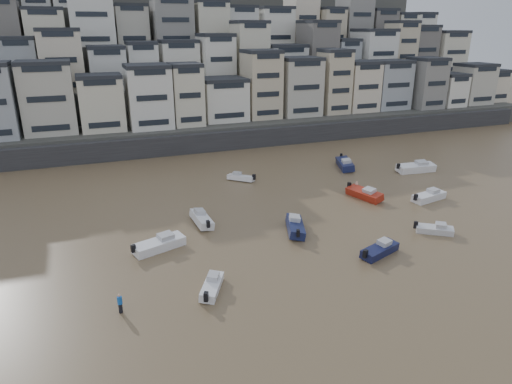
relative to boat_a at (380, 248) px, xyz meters
name	(u,v)px	position (x,y,z in m)	size (l,w,h in m)	color
harbor_wall	(229,140)	(-1.15, 46.78, 1.04)	(140.00, 3.00, 3.50)	#38383A
hillside	(199,63)	(3.59, 86.62, 12.30)	(141.04, 66.00, 50.00)	#4C4C47
boat_a	(380,248)	(0.00, 0.00, 0.00)	(5.19, 1.70, 1.42)	#14183F
boat_b	(435,228)	(8.86, 2.12, -0.11)	(4.38, 1.43, 1.19)	silver
boat_c	(295,225)	(-5.66, 8.15, 0.09)	(5.85, 1.92, 1.60)	#161D45
boat_d	(429,195)	(15.43, 10.77, 0.07)	(5.72, 1.87, 1.56)	white
boat_e	(364,193)	(7.75, 14.54, 0.09)	(5.86, 1.92, 1.60)	#9E2313
boat_f	(202,218)	(-15.05, 14.11, 0.04)	(5.50, 1.80, 1.50)	white
boat_g	(416,166)	(22.28, 21.83, 0.23)	(6.86, 2.25, 1.87)	white
boat_h	(241,177)	(-5.44, 27.71, -0.09)	(4.52, 1.48, 1.23)	white
boat_i	(345,163)	(12.78, 27.82, 0.19)	(6.62, 2.17, 1.81)	#161C45
boat_j	(212,285)	(-17.91, -0.50, -0.07)	(4.68, 1.53, 1.28)	white
boat_k	(159,243)	(-20.90, 9.13, 0.12)	(6.05, 1.98, 1.65)	white
person_blue	(120,303)	(-25.74, -0.98, 0.16)	(0.44, 0.44, 1.74)	blue
person_pink	(357,187)	(7.94, 16.77, 0.16)	(0.44, 0.44, 1.74)	beige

